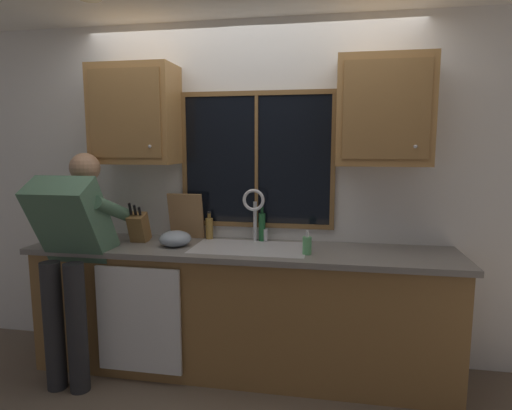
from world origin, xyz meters
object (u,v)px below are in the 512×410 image
(knife_block, at_px, (139,228))
(soap_dispenser, at_px, (307,245))
(mixing_bowl, at_px, (175,239))
(cutting_board, at_px, (186,216))
(person_standing, at_px, (72,245))
(bottle_tall_clear, at_px, (209,228))
(bottle_green_glass, at_px, (262,226))

(knife_block, height_order, soap_dispenser, knife_block)
(knife_block, relative_size, mixing_bowl, 1.40)
(knife_block, xyz_separation_m, soap_dispenser, (1.26, -0.14, -0.05))
(knife_block, xyz_separation_m, cutting_board, (0.31, 0.18, 0.07))
(mixing_bowl, distance_m, soap_dispenser, 0.95)
(mixing_bowl, bearing_deg, knife_block, 167.27)
(knife_block, xyz_separation_m, mixing_bowl, (0.31, -0.07, -0.06))
(person_standing, xyz_separation_m, bottle_tall_clear, (0.80, 0.56, 0.04))
(person_standing, bearing_deg, cutting_board, 41.20)
(person_standing, bearing_deg, mixing_bowl, 25.37)
(knife_block, distance_m, bottle_tall_clear, 0.52)
(person_standing, height_order, cutting_board, person_standing)
(cutting_board, height_order, mixing_bowl, cutting_board)
(soap_dispenser, xyz_separation_m, bottle_green_glass, (-0.36, 0.34, 0.05))
(cutting_board, height_order, soap_dispenser, cutting_board)
(knife_block, bearing_deg, bottle_tall_clear, 21.69)
(person_standing, height_order, bottle_green_glass, person_standing)
(person_standing, relative_size, mixing_bowl, 6.93)
(bottle_green_glass, bearing_deg, person_standing, -155.26)
(cutting_board, bearing_deg, bottle_tall_clear, 5.48)
(knife_block, relative_size, bottle_tall_clear, 1.51)
(cutting_board, bearing_deg, mixing_bowl, -89.31)
(mixing_bowl, distance_m, bottle_green_glass, 0.65)
(cutting_board, distance_m, soap_dispenser, 1.01)
(bottle_tall_clear, bearing_deg, soap_dispenser, -23.63)
(mixing_bowl, relative_size, bottle_tall_clear, 1.07)
(bottle_green_glass, bearing_deg, cutting_board, -178.45)
(person_standing, distance_m, mixing_bowl, 0.69)
(bottle_green_glass, height_order, bottle_tall_clear, bottle_green_glass)
(knife_block, relative_size, soap_dispenser, 1.96)
(bottle_tall_clear, bearing_deg, person_standing, -144.99)
(mixing_bowl, xyz_separation_m, bottle_green_glass, (0.59, 0.26, 0.06))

